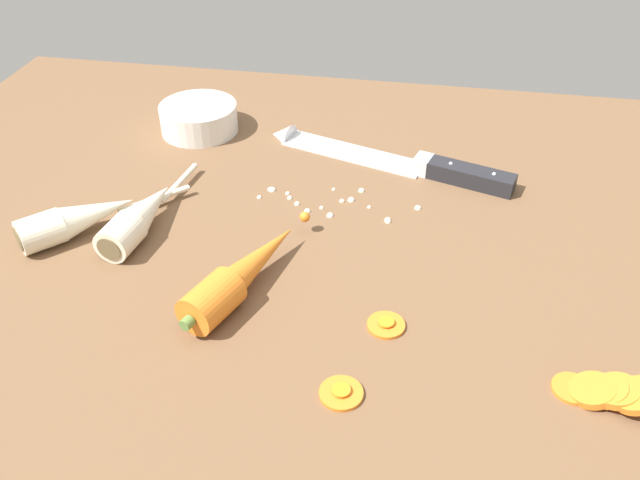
{
  "coord_description": "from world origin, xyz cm",
  "views": [
    {
      "loc": [
        10.14,
        -58.81,
        45.05
      ],
      "look_at": [
        0.0,
        -2.0,
        1.5
      ],
      "focal_mm": 37.1,
      "sensor_mm": 36.0,
      "label": 1
    }
  ],
  "objects": [
    {
      "name": "carrot_slice_stack",
      "position": [
        28.12,
        -18.01,
        0.98
      ],
      "size": [
        9.37,
        4.66,
        2.92
      ],
      "color": "orange",
      "rests_on": "ground_plane"
    },
    {
      "name": "carrot_slice_stray_near",
      "position": [
        5.35,
        -21.57,
        0.36
      ],
      "size": [
        3.86,
        3.86,
        0.7
      ],
      "color": "orange",
      "rests_on": "ground_plane"
    },
    {
      "name": "carrot_slice_stray_mid",
      "position": [
        8.35,
        -12.56,
        0.36
      ],
      "size": [
        3.69,
        3.69,
        0.7
      ],
      "color": "orange",
      "rests_on": "ground_plane"
    },
    {
      "name": "parsnip_mid_left",
      "position": [
        -27.52,
        -3.52,
        1.98
      ],
      "size": [
        15.82,
        16.21,
        4.0
      ],
      "color": "silver",
      "rests_on": "ground_plane"
    },
    {
      "name": "whole_carrot",
      "position": [
        -6.64,
        -9.74,
        2.1
      ],
      "size": [
        10.07,
        20.01,
        4.2
      ],
      "color": "orange",
      "rests_on": "ground_plane"
    },
    {
      "name": "prep_bowl",
      "position": [
        -22.09,
        22.89,
        2.15
      ],
      "size": [
        11.0,
        11.0,
        4.0
      ],
      "color": "white",
      "rests_on": "ground_plane"
    },
    {
      "name": "mince_crumbs",
      "position": [
        -0.36,
        7.36,
        0.38
      ],
      "size": [
        20.2,
        7.65,
        0.89
      ],
      "color": "silver",
      "rests_on": "ground_plane"
    },
    {
      "name": "chefs_knife",
      "position": [
        4.66,
        18.7,
        0.65
      ],
      "size": [
        34.15,
        13.49,
        4.18
      ],
      "color": "silver",
      "rests_on": "ground_plane"
    },
    {
      "name": "parsnip_front",
      "position": [
        -20.8,
        -1.78,
        1.98
      ],
      "size": [
        5.7,
        20.12,
        4.0
      ],
      "color": "silver",
      "rests_on": "ground_plane"
    },
    {
      "name": "ground_plane",
      "position": [
        0.0,
        0.0,
        -2.0
      ],
      "size": [
        120.0,
        90.0,
        4.0
      ],
      "primitive_type": "cube",
      "color": "brown"
    }
  ]
}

